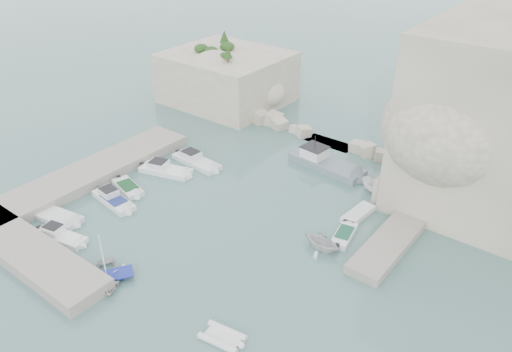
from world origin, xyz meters
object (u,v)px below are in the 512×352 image
Objects in this scene: motorboat_d at (114,203)px; rowboat at (108,281)px; motorboat_a at (197,164)px; tender_east_c at (358,216)px; motorboat_b at (166,173)px; work_boat at (326,168)px; tender_east_a at (322,249)px; motorboat_c at (128,190)px; motorboat_f at (62,240)px; tender_east_d at (380,196)px; tender_east_b at (344,237)px; inflatable_dinghy at (223,339)px; motorboat_e at (60,220)px.

rowboat is at bearing -32.88° from motorboat_d.
tender_east_c is at bearing 9.31° from motorboat_a.
motorboat_a is 1.09× the size of motorboat_b.
tender_east_c is 0.46× the size of work_boat.
tender_east_a reaches higher than tender_east_c.
tender_east_c is (20.21, 12.69, 0.00)m from motorboat_d.
tender_east_a is (11.38, 13.87, 0.00)m from rowboat.
motorboat_c is 23.38m from tender_east_c.
motorboat_d is 1.74× the size of tender_east_a.
tender_east_c is at bearing -1.88° from motorboat_b.
tender_east_d is at bearing 39.87° from motorboat_f.
work_boat reaches higher than tender_east_b.
motorboat_b is 4.90m from motorboat_c.
tender_east_b is (20.79, 8.99, 0.00)m from motorboat_d.
motorboat_c is 22.56m from tender_east_b.
motorboat_c is at bearing 116.21° from motorboat_d.
motorboat_a is at bearing 100.36° from tender_east_c.
motorboat_c is 1.41× the size of inflatable_dinghy.
tender_east_a is 11.03m from tender_east_d.
motorboat_b and motorboat_d have the same top height.
tender_east_d is at bearing 9.53° from motorboat_b.
tender_east_b is (21.60, 6.53, 0.00)m from motorboat_c.
motorboat_e is 28.11m from tender_east_c.
motorboat_a is 2.05× the size of inflatable_dinghy.
motorboat_c is 22.43m from inflatable_dinghy.
motorboat_d is at bearing 108.63° from tender_east_a.
motorboat_b is at bearing 99.60° from motorboat_c.
motorboat_e is 31.28m from tender_east_d.
tender_east_b and tender_east_c have the same top height.
tender_east_a is 0.36× the size of work_boat.
motorboat_e is 24.48m from tender_east_a.
inflatable_dinghy is (19.81, -6.38, 0.00)m from motorboat_d.
tender_east_c is (20.57, 5.35, 0.00)m from motorboat_b.
rowboat is 0.46× the size of work_boat.
motorboat_a is 1.98× the size of tender_east_a.
tender_east_d is 0.46× the size of work_boat.
rowboat is at bearing -18.20° from motorboat_f.
motorboat_b is at bearing 125.06° from tender_east_d.
motorboat_c is at bearing -124.26° from work_boat.
tender_east_b is (19.88, -1.88, 0.00)m from motorboat_a.
motorboat_e is 10.61m from rowboat.
motorboat_d reaches higher than tender_east_c.
tender_east_a reaches higher than motorboat_e.
tender_east_d reaches higher than tender_east_b.
motorboat_a is 19.39m from tender_east_c.
motorboat_c is at bearing 90.31° from motorboat_f.
tender_east_a is at bearing -9.36° from motorboat_a.
inflatable_dinghy is 12.72m from tender_east_a.
motorboat_d is at bearing -56.97° from motorboat_c.
rowboat is (7.79, -18.40, 0.00)m from motorboat_a.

